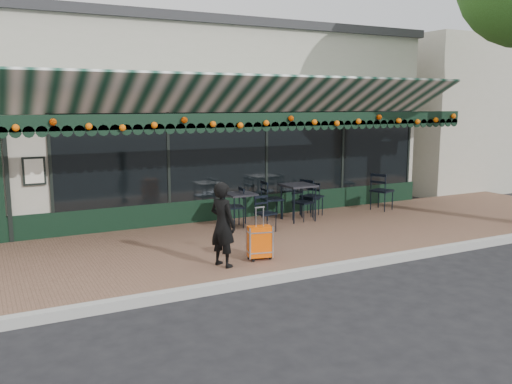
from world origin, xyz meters
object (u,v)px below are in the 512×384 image
chair_a_front (303,203)px  chair_b_right (272,199)px  cafe_table_a (298,188)px  chair_a_extra (382,191)px  chair_b_front (266,214)px  woman (223,224)px  chair_b_left (233,207)px  chair_a_left (310,199)px  suitcase (260,242)px  cafe_table_b (240,197)px  chair_a_right (312,197)px

chair_a_front → chair_b_right: size_ratio=0.90×
cafe_table_a → chair_a_extra: 2.52m
chair_b_front → woman: bearing=-141.7°
woman → chair_a_extra: 6.01m
chair_b_front → cafe_table_a: bearing=20.4°
chair_b_left → chair_b_right: 1.23m
chair_a_extra → chair_b_left: chair_a_extra is taller
chair_b_left → chair_a_left: bearing=108.4°
woman → cafe_table_a: (2.95, 2.44, 0.05)m
cafe_table_a → chair_b_right: 0.68m
chair_a_left → chair_a_front: (-0.43, -0.40, 0.01)m
suitcase → chair_b_front: bearing=70.2°
cafe_table_b → woman: bearing=-121.3°
chair_a_front → chair_b_front: size_ratio=1.08×
chair_a_left → chair_a_right: bearing=30.8°
chair_a_extra → chair_b_front: 3.75m
chair_a_front → chair_b_right: (-0.54, 0.48, 0.04)m
woman → cafe_table_b: bearing=-52.8°
chair_a_front → chair_b_front: 1.41m
suitcase → chair_a_extra: size_ratio=0.95×
woman → cafe_table_b: size_ratio=1.87×
suitcase → chair_a_right: size_ratio=1.02×
cafe_table_a → chair_b_front: bearing=-152.1°
cafe_table_a → chair_a_extra: chair_a_extra is taller
cafe_table_b → chair_b_right: (1.04, 0.46, -0.22)m
chair_a_right → chair_a_front: 0.60m
chair_a_front → chair_a_extra: chair_a_extra is taller
cafe_table_a → chair_a_extra: (2.50, 0.09, -0.27)m
chair_a_front → cafe_table_b: bearing=162.2°
cafe_table_a → chair_a_right: chair_a_right is taller
cafe_table_b → chair_a_right: size_ratio=0.83×
suitcase → cafe_table_b: size_ratio=1.22×
woman → suitcase: (0.71, 0.05, -0.39)m
cafe_table_a → cafe_table_b: (-1.48, -0.03, -0.08)m
cafe_table_b → chair_a_front: size_ratio=0.92×
suitcase → chair_a_left: suitcase is taller
chair_a_left → chair_b_right: bearing=-116.4°
chair_b_left → chair_b_front: size_ratio=1.16×
chair_a_left → chair_a_front: 0.59m
chair_b_front → cafe_table_b: bearing=109.5°
woman → chair_b_front: bearing=-65.8°
cafe_table_b → chair_b_left: bearing=148.7°
chair_b_front → chair_a_left: bearing=22.3°
suitcase → cafe_table_b: bearing=83.4°
cafe_table_b → chair_b_front: (0.30, -0.60, -0.29)m
chair_a_left → woman: bearing=-73.4°
chair_a_right → chair_b_right: bearing=66.0°
cafe_table_a → chair_a_front: bearing=-22.7°
chair_a_right → chair_b_left: chair_a_right is taller
woman → chair_b_front: 2.56m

